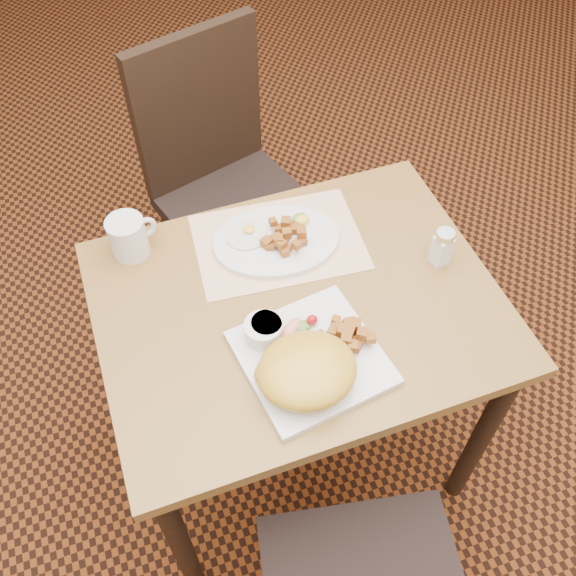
# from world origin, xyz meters

# --- Properties ---
(ground) EXTENTS (8.00, 8.00, 0.00)m
(ground) POSITION_xyz_m (0.00, 0.00, 0.00)
(ground) COLOR black
(ground) RESTS_ON ground
(table) EXTENTS (0.90, 0.70, 0.75)m
(table) POSITION_xyz_m (0.00, 0.00, 0.64)
(table) COLOR olive
(table) RESTS_ON ground
(chair_far) EXTENTS (0.52, 0.53, 0.97)m
(chair_far) POSITION_xyz_m (0.01, 0.70, 0.54)
(chair_far) COLOR black
(chair_far) RESTS_ON ground
(placemat) EXTENTS (0.42, 0.32, 0.00)m
(placemat) POSITION_xyz_m (0.02, 0.19, 0.75)
(placemat) COLOR white
(placemat) RESTS_ON table
(plate_square) EXTENTS (0.31, 0.31, 0.02)m
(plate_square) POSITION_xyz_m (-0.03, -0.15, 0.76)
(plate_square) COLOR silver
(plate_square) RESTS_ON table
(plate_oval) EXTENTS (0.33, 0.27, 0.02)m
(plate_oval) POSITION_xyz_m (0.01, 0.18, 0.76)
(plate_oval) COLOR silver
(plate_oval) RESTS_ON placemat
(hollandaise_mound) EXTENTS (0.21, 0.18, 0.08)m
(hollandaise_mound) POSITION_xyz_m (-0.06, -0.20, 0.80)
(hollandaise_mound) COLOR gold
(hollandaise_mound) RESTS_ON plate_square
(ramekin) EXTENTS (0.08, 0.08, 0.04)m
(ramekin) POSITION_xyz_m (-0.11, -0.07, 0.79)
(ramekin) COLOR silver
(ramekin) RESTS_ON plate_square
(garnish_sq) EXTENTS (0.09, 0.06, 0.03)m
(garnish_sq) POSITION_xyz_m (-0.03, -0.08, 0.78)
(garnish_sq) COLOR #387223
(garnish_sq) RESTS_ON plate_square
(fried_egg) EXTENTS (0.10, 0.10, 0.02)m
(fried_egg) POSITION_xyz_m (-0.05, 0.22, 0.77)
(fried_egg) COLOR white
(fried_egg) RESTS_ON plate_oval
(garnish_ov) EXTENTS (0.05, 0.05, 0.02)m
(garnish_ov) POSITION_xyz_m (0.09, 0.22, 0.78)
(garnish_ov) COLOR #387223
(garnish_ov) RESTS_ON plate_oval
(salt_shaker) EXTENTS (0.05, 0.05, 0.10)m
(salt_shaker) POSITION_xyz_m (0.35, 0.00, 0.80)
(salt_shaker) COLOR white
(salt_shaker) RESTS_ON table
(coffee_mug) EXTENTS (0.12, 0.09, 0.10)m
(coffee_mug) POSITION_xyz_m (-0.32, 0.28, 0.80)
(coffee_mug) COLOR silver
(coffee_mug) RESTS_ON table
(home_fries_sq) EXTENTS (0.12, 0.11, 0.04)m
(home_fries_sq) POSITION_xyz_m (0.05, -0.14, 0.79)
(home_fries_sq) COLOR #A35A1A
(home_fries_sq) RESTS_ON plate_square
(home_fries_ov) EXTENTS (0.11, 0.11, 0.04)m
(home_fries_ov) POSITION_xyz_m (0.03, 0.17, 0.78)
(home_fries_ov) COLOR #A35A1A
(home_fries_ov) RESTS_ON plate_oval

